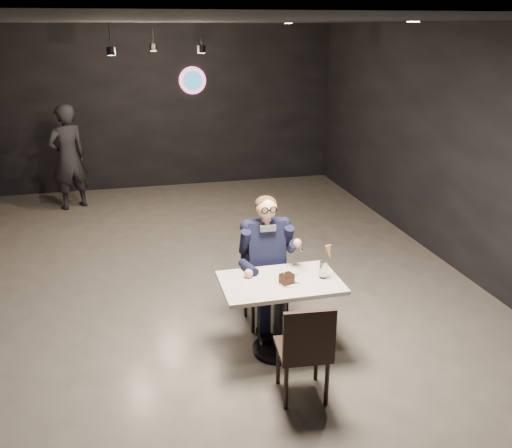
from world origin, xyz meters
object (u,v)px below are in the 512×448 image
object	(u,v)px
sundae_glass	(323,270)
passerby	(68,157)
main_table	(280,316)
seated_man	(265,260)
chair_near	(303,347)
chair_far	(265,283)

from	to	relation	value
sundae_glass	passerby	world-z (taller)	passerby
main_table	seated_man	size ratio (longest dim) A/B	0.76
passerby	chair_near	bearing A→B (deg)	81.81
sundae_glass	passerby	distance (m)	5.75
seated_man	sundae_glass	distance (m)	0.72
chair_far	chair_near	size ratio (longest dim) A/B	1.00
sundae_glass	passerby	bearing A→B (deg)	117.32
sundae_glass	seated_man	bearing A→B (deg)	124.83
chair_near	seated_man	bearing A→B (deg)	95.15
chair_far	main_table	bearing A→B (deg)	-90.00
chair_far	sundae_glass	size ratio (longest dim) A/B	5.62
seated_man	sundae_glass	world-z (taller)	seated_man
main_table	sundae_glass	distance (m)	0.61
chair_near	sundae_glass	bearing A→B (deg)	62.90
seated_man	sundae_glass	bearing A→B (deg)	-55.17
chair_far	seated_man	distance (m)	0.26
seated_man	passerby	world-z (taller)	passerby
passerby	sundae_glass	bearing A→B (deg)	87.89
chair_near	chair_far	bearing A→B (deg)	95.15
chair_far	sundae_glass	bearing A→B (deg)	-55.17
chair_near	sundae_glass	size ratio (longest dim) A/B	5.62
chair_near	passerby	distance (m)	6.19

